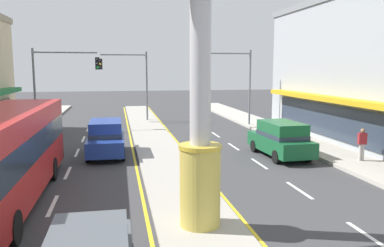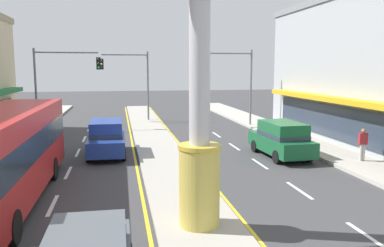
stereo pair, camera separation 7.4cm
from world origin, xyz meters
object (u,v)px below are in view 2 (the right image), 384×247
object	(u,v)px
suv_near_left_lane	(107,138)
bus_mid_left_lane	(2,152)
suv_near_right_lane	(281,139)
pedestrian_near_kerb	(363,143)
traffic_light_median_far	(131,74)
district_sign	(200,78)
traffic_light_left_side	(60,75)
traffic_light_right_side	(230,74)

from	to	relation	value
suv_near_left_lane	bus_mid_left_lane	world-z (taller)	bus_mid_left_lane
suv_near_left_lane	suv_near_right_lane	bearing A→B (deg)	-13.06
pedestrian_near_kerb	traffic_light_median_far	bearing A→B (deg)	120.63
traffic_light_median_far	suv_near_left_lane	world-z (taller)	traffic_light_median_far
traffic_light_median_far	suv_near_right_lane	size ratio (longest dim) A/B	1.32
district_sign	suv_near_right_lane	world-z (taller)	district_sign
traffic_light_left_side	pedestrian_near_kerb	distance (m)	21.35
district_sign	suv_near_left_lane	world-z (taller)	district_sign
district_sign	suv_near_left_lane	size ratio (longest dim) A/B	1.83
traffic_light_left_side	traffic_light_right_side	distance (m)	13.07
traffic_light_left_side	pedestrian_near_kerb	xyz separation A→B (m)	(16.06, -13.71, -3.16)
traffic_light_median_far	bus_mid_left_lane	xyz separation A→B (m)	(-5.09, -20.99, -2.33)
suv_near_right_lane	bus_mid_left_lane	world-z (taller)	bus_mid_left_lane
traffic_light_median_far	suv_near_right_lane	distance (m)	17.71
traffic_light_right_side	district_sign	bearing A→B (deg)	-108.45
traffic_light_right_side	suv_near_right_lane	world-z (taller)	traffic_light_right_side
traffic_light_left_side	suv_near_left_lane	bearing A→B (deg)	-68.92
traffic_light_median_far	pedestrian_near_kerb	distance (m)	21.20
traffic_light_right_side	suv_near_right_lane	xyz separation A→B (m)	(-0.28, -10.96, -3.26)
bus_mid_left_lane	pedestrian_near_kerb	xyz separation A→B (m)	(15.78, 2.95, -0.78)
district_sign	traffic_light_left_side	distance (m)	21.09
suv_near_right_lane	suv_near_left_lane	bearing A→B (deg)	166.94
traffic_light_left_side	suv_near_right_lane	xyz separation A→B (m)	(12.78, -11.44, -3.26)
district_sign	bus_mid_left_lane	size ratio (longest dim) A/B	0.75
district_sign	traffic_light_left_side	xyz separation A→B (m)	(-6.53, 20.05, -0.19)
traffic_light_median_far	suv_near_right_lane	world-z (taller)	traffic_light_median_far
district_sign	bus_mid_left_lane	bearing A→B (deg)	151.55
district_sign	pedestrian_near_kerb	world-z (taller)	district_sign
district_sign	bus_mid_left_lane	distance (m)	7.55
traffic_light_right_side	suv_near_left_lane	distance (m)	13.36
district_sign	traffic_light_right_side	xyz separation A→B (m)	(6.53, 19.58, -0.19)
suv_near_left_lane	district_sign	bearing A→B (deg)	-74.67
traffic_light_median_far	bus_mid_left_lane	bearing A→B (deg)	-103.63
traffic_light_right_side	traffic_light_median_far	size ratio (longest dim) A/B	1.00
suv_near_right_lane	pedestrian_near_kerb	distance (m)	3.99
district_sign	suv_near_right_lane	size ratio (longest dim) A/B	1.80
suv_near_right_lane	pedestrian_near_kerb	bearing A→B (deg)	-34.76
traffic_light_right_side	suv_near_left_lane	size ratio (longest dim) A/B	1.35
traffic_light_left_side	bus_mid_left_lane	size ratio (longest dim) A/B	0.55
suv_near_left_lane	bus_mid_left_lane	size ratio (longest dim) A/B	0.41
traffic_light_median_far	bus_mid_left_lane	distance (m)	21.73
traffic_light_median_far	traffic_light_right_side	bearing A→B (deg)	-32.00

